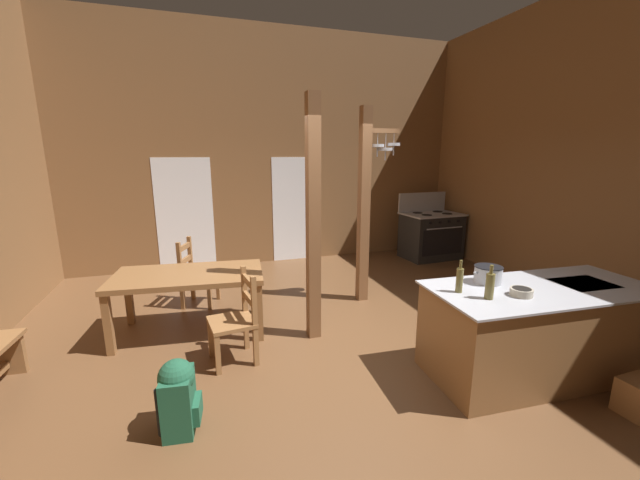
{
  "coord_description": "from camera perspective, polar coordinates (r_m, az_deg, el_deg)",
  "views": [
    {
      "loc": [
        -1.44,
        -3.53,
        2.1
      ],
      "look_at": [
        0.06,
        1.07,
        1.0
      ],
      "focal_mm": 21.09,
      "sensor_mm": 36.0,
      "label": 1
    }
  ],
  "objects": [
    {
      "name": "glazed_door_back_left",
      "position": [
        7.34,
        -19.8,
        3.66
      ],
      "size": [
        1.0,
        0.01,
        2.05
      ],
      "primitive_type": "cube",
      "color": "white",
      "rests_on": "ground_plane"
    },
    {
      "name": "wall_back",
      "position": [
        7.47,
        -7.19,
        13.48
      ],
      "size": [
        8.26,
        0.14,
        4.39
      ],
      "primitive_type": "cube",
      "color": "brown",
      "rests_on": "ground_plane"
    },
    {
      "name": "ladderback_chair_near_window",
      "position": [
        5.62,
        -18.33,
        -4.89
      ],
      "size": [
        0.57,
        0.57,
        0.95
      ],
      "color": "olive",
      "rests_on": "ground_plane"
    },
    {
      "name": "mixing_bowl_on_counter",
      "position": [
        3.79,
        28.24,
        -6.97
      ],
      "size": [
        0.19,
        0.19,
        0.07
      ],
      "color": "#B2A893",
      "rests_on": "kitchen_island"
    },
    {
      "name": "support_post_center",
      "position": [
        4.17,
        -1.03,
        2.75
      ],
      "size": [
        0.14,
        0.14,
        2.74
      ],
      "color": "brown",
      "rests_on": "ground_plane"
    },
    {
      "name": "stockpot_on_counter",
      "position": [
        4.0,
        24.13,
        -4.81
      ],
      "size": [
        0.33,
        0.26,
        0.17
      ],
      "color": "#A8AAB2",
      "rests_on": "kitchen_island"
    },
    {
      "name": "stove_range",
      "position": [
        8.07,
        16.44,
        0.75
      ],
      "size": [
        1.18,
        0.87,
        1.32
      ],
      "color": "black",
      "rests_on": "ground_plane"
    },
    {
      "name": "ladderback_chair_by_post",
      "position": [
        4.03,
        -12.52,
        -11.66
      ],
      "size": [
        0.49,
        0.49,
        0.95
      ],
      "color": "olive",
      "rests_on": "ground_plane"
    },
    {
      "name": "bottle_short_on_counter",
      "position": [
        3.63,
        20.41,
        -5.65
      ],
      "size": [
        0.06,
        0.06,
        0.3
      ],
      "color": "brown",
      "rests_on": "kitchen_island"
    },
    {
      "name": "kitchen_island",
      "position": [
        4.3,
        30.15,
        -11.74
      ],
      "size": [
        2.22,
        1.1,
        0.88
      ],
      "color": "brown",
      "rests_on": "ground_plane"
    },
    {
      "name": "ground_plane",
      "position": [
        4.38,
        3.71,
        -16.62
      ],
      "size": [
        8.26,
        8.26,
        0.1
      ],
      "primitive_type": "cube",
      "color": "brown"
    },
    {
      "name": "dining_table",
      "position": [
        4.72,
        -19.27,
        -5.8
      ],
      "size": [
        1.79,
        1.08,
        0.74
      ],
      "color": "brown",
      "rests_on": "ground_plane"
    },
    {
      "name": "backpack",
      "position": [
        3.29,
        -20.7,
        -21.01
      ],
      "size": [
        0.33,
        0.34,
        0.6
      ],
      "color": "#1E5138",
      "rests_on": "ground_plane"
    },
    {
      "name": "glazed_panel_back_right",
      "position": [
        7.55,
        -4.05,
        4.64
      ],
      "size": [
        0.84,
        0.01,
        2.05
      ],
      "primitive_type": "cube",
      "color": "white",
      "rests_on": "ground_plane"
    },
    {
      "name": "bottle_tall_on_counter",
      "position": [
        3.56,
        24.36,
        -6.31
      ],
      "size": [
        0.07,
        0.07,
        0.3
      ],
      "color": "brown",
      "rests_on": "kitchen_island"
    },
    {
      "name": "wall_right",
      "position": [
        6.31,
        38.76,
        10.94
      ],
      "size": [
        0.14,
        8.26,
        4.39
      ],
      "primitive_type": "cube",
      "color": "brown",
      "rests_on": "ground_plane"
    },
    {
      "name": "support_post_with_pot_rack",
      "position": [
        5.35,
        6.98,
        6.03
      ],
      "size": [
        0.59,
        0.2,
        2.74
      ],
      "color": "brown",
      "rests_on": "ground_plane"
    }
  ]
}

